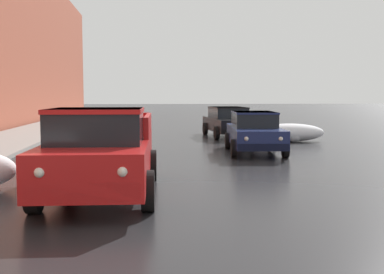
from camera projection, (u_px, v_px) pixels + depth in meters
snow_bank_along_left_kerb at (289, 133)px, 20.08m from camera, size 3.12×1.10×0.78m
pickup_truck_red_approaching_near_lane at (101, 152)px, 9.36m from camera, size 2.26×5.10×1.76m
sedan_darkblue_parked_kerbside_close at (254, 131)px, 16.31m from camera, size 2.11×4.30×1.42m
sedan_black_parked_kerbside_mid at (228, 121)px, 22.48m from camera, size 2.17×4.49×1.42m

